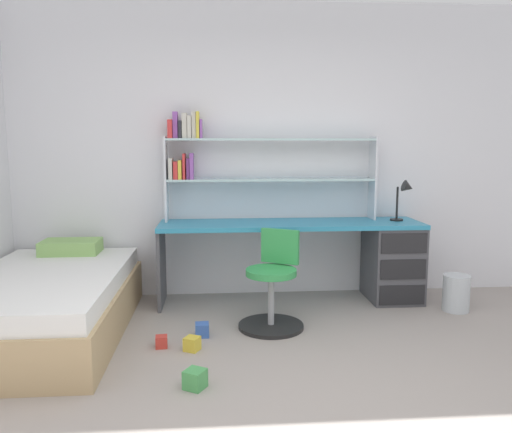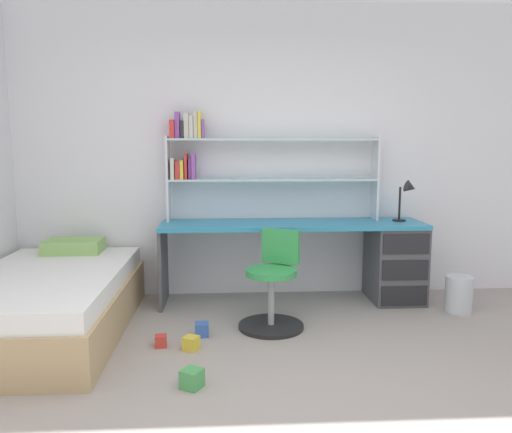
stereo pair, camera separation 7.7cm
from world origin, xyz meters
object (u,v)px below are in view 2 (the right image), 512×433
Objects in this scene: desk at (362,255)px; waste_bin at (459,294)px; swivel_chair at (273,290)px; toy_block_yellow_4 at (191,343)px; toy_block_green_0 at (192,378)px; desk_lamp at (408,194)px; bed_platform at (48,303)px; toy_block_blue_3 at (202,329)px; toy_block_red_1 at (161,341)px; bookshelf_hutch at (240,157)px.

desk is 7.50× the size of waste_bin.
toy_block_yellow_4 is at bearing -145.30° from swivel_chair.
desk_lamp is at bearing 41.18° from toy_block_green_0.
desk_lamp is 2.66m from toy_block_green_0.
toy_block_blue_3 is at bearing -6.32° from bed_platform.
toy_block_green_0 is at bearing -85.58° from toy_block_yellow_4.
desk is at bearing 153.20° from waste_bin.
toy_block_yellow_4 is (0.22, -0.07, 0.01)m from toy_block_red_1.
toy_block_red_1 is 0.34m from toy_block_blue_3.
swivel_chair is at bearing 34.70° from toy_block_yellow_4.
desk_lamp reaches higher than bed_platform.
waste_bin is (0.76, -0.38, -0.28)m from desk.
toy_block_blue_3 reaches higher than toy_block_red_1.
desk_lamp reaches higher than toy_block_red_1.
bookshelf_hutch is 1.65m from toy_block_blue_3.
swivel_chair is 7.49× the size of toy_block_blue_3.
swivel_chair is 0.63m from toy_block_blue_3.
swivel_chair reaches higher than toy_block_red_1.
toy_block_green_0 reaches higher than toy_block_yellow_4.
desk_lamp is 4.58× the size of toy_block_red_1.
toy_block_blue_3 is (-0.56, -0.17, -0.25)m from swivel_chair.
bed_platform is (-2.63, -0.69, -0.19)m from desk.
toy_block_green_0 is (-1.47, -1.65, -0.38)m from desk.
toy_block_green_0 is at bearing -67.44° from toy_block_red_1.
bookshelf_hutch is 2.29m from waste_bin.
bookshelf_hutch is at bearing 163.69° from waste_bin.
desk reaches higher than bed_platform.
toy_block_green_0 is at bearing -39.52° from bed_platform.
toy_block_yellow_4 is at bearing -150.80° from desk_lamp.
toy_block_red_1 is (-0.61, -1.18, -1.29)m from bookshelf_hutch.
bookshelf_hutch is at bearing 105.90° from swivel_chair.
bed_platform reaches higher than toy_block_red_1.
swivel_chair is at bearing -74.10° from bookshelf_hutch.
toy_block_red_1 is at bearing -19.60° from bed_platform.
bookshelf_hutch reaches higher than toy_block_red_1.
waste_bin is 2.57m from toy_block_red_1.
bookshelf_hutch is 23.43× the size of toy_block_red_1.
desk_lamp is 2.24m from toy_block_blue_3.
toy_block_blue_3 is at bearing -156.39° from desk_lamp.
swivel_chair is at bearing -170.80° from waste_bin.
desk is 1.71m from toy_block_blue_3.
swivel_chair is at bearing -143.95° from desk.
toy_block_red_1 is at bearing -154.98° from desk_lamp.
toy_block_green_0 is at bearing -131.73° from desk.
desk reaches higher than toy_block_green_0.
bookshelf_hutch is at bearing 29.55° from bed_platform.
desk_lamp is 3.73× the size of toy_block_blue_3.
bed_platform is (-1.51, -0.86, -1.09)m from bookshelf_hutch.
bookshelf_hutch is 20.04× the size of toy_block_yellow_4.
desk is at bearing 14.61° from bed_platform.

